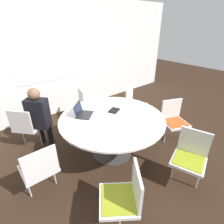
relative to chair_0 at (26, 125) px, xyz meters
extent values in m
plane|color=black|center=(1.09, -1.14, -0.49)|extent=(16.00, 16.00, 0.00)
cube|color=silver|center=(1.09, 1.05, 0.86)|extent=(8.00, 0.06, 2.70)
cube|color=white|center=(1.09, 1.01, 1.06)|extent=(1.80, 0.01, 1.30)
cylinder|color=#333333|center=(1.09, -1.14, -0.48)|extent=(0.71, 0.71, 0.02)
cylinder|color=#333333|center=(1.09, -1.14, -0.12)|extent=(0.12, 0.12, 0.70)
cylinder|color=white|center=(1.09, -1.14, 0.24)|extent=(1.75, 1.75, 0.03)
cube|color=silver|center=(0.05, 0.04, -0.07)|extent=(0.61, 0.61, 0.04)
cube|color=#4C5156|center=(0.05, 0.04, -0.05)|extent=(0.53, 0.53, 0.01)
cube|color=silver|center=(-0.10, -0.08, 0.15)|extent=(0.30, 0.33, 0.40)
cylinder|color=silver|center=(-0.07, 0.18, -0.29)|extent=(0.02, 0.02, 0.40)
cylinder|color=silver|center=(0.17, -0.09, -0.29)|extent=(0.02, 0.02, 0.40)
cube|color=silver|center=(-0.19, -1.13, -0.07)|extent=(0.44, 0.42, 0.04)
cube|color=red|center=(-0.19, -1.13, -0.05)|extent=(0.39, 0.37, 0.01)
cube|color=silver|center=(-0.19, -1.32, 0.15)|extent=(0.42, 0.03, 0.40)
cylinder|color=silver|center=(-0.37, -1.13, -0.29)|extent=(0.02, 0.02, 0.40)
cylinder|color=silver|center=(-0.01, -1.13, -0.29)|extent=(0.02, 0.02, 0.40)
cube|color=silver|center=(0.33, -2.16, -0.07)|extent=(0.60, 0.60, 0.04)
cube|color=olive|center=(0.33, -2.16, -0.05)|extent=(0.53, 0.53, 0.01)
cube|color=silver|center=(0.48, -2.28, 0.15)|extent=(0.27, 0.35, 0.40)
cylinder|color=silver|center=(0.44, -2.02, -0.29)|extent=(0.02, 0.02, 0.40)
cube|color=silver|center=(1.48, -2.35, -0.07)|extent=(0.54, 0.55, 0.04)
cube|color=olive|center=(1.48, -2.35, -0.05)|extent=(0.47, 0.48, 0.01)
cube|color=silver|center=(1.67, -2.29, 0.15)|extent=(0.16, 0.41, 0.40)
cylinder|color=silver|center=(1.54, -2.52, -0.29)|extent=(0.02, 0.02, 0.40)
cylinder|color=silver|center=(1.43, -2.18, -0.29)|extent=(0.02, 0.02, 0.40)
cube|color=silver|center=(2.26, -1.65, -0.07)|extent=(0.57, 0.56, 0.04)
cube|color=#E04C1E|center=(2.26, -1.65, -0.05)|extent=(0.50, 0.49, 0.01)
cube|color=silver|center=(2.33, -1.47, 0.15)|extent=(0.40, 0.19, 0.40)
cylinder|color=silver|center=(2.42, -1.72, -0.29)|extent=(0.02, 0.02, 0.40)
cylinder|color=silver|center=(2.09, -1.58, -0.29)|extent=(0.02, 0.02, 0.40)
cube|color=silver|center=(2.26, -0.63, -0.07)|extent=(0.57, 0.56, 0.04)
cube|color=gold|center=(2.26, -0.63, -0.05)|extent=(0.50, 0.49, 0.01)
cube|color=silver|center=(2.18, -0.45, 0.15)|extent=(0.40, 0.19, 0.40)
cylinder|color=silver|center=(2.42, -0.56, -0.29)|extent=(0.02, 0.02, 0.40)
cylinder|color=silver|center=(2.09, -0.70, -0.29)|extent=(0.02, 0.02, 0.40)
cube|color=silver|center=(1.44, 0.08, -0.07)|extent=(0.53, 0.54, 0.04)
cube|color=olive|center=(1.44, 0.08, -0.05)|extent=(0.46, 0.47, 0.01)
cube|color=silver|center=(1.26, 0.14, 0.15)|extent=(0.15, 0.41, 0.40)
cylinder|color=silver|center=(1.49, 0.26, -0.29)|extent=(0.02, 0.02, 0.40)
cylinder|color=silver|center=(1.39, -0.09, -0.29)|extent=(0.02, 0.02, 0.40)
cylinder|color=black|center=(0.22, 0.00, -0.27)|extent=(0.10, 0.10, 0.44)
cylinder|color=black|center=(0.34, -0.14, -0.27)|extent=(0.10, 0.10, 0.44)
cube|color=black|center=(0.21, -0.14, 0.22)|extent=(0.40, 0.42, 0.55)
sphere|color=brown|center=(0.21, -0.14, 0.60)|extent=(0.20, 0.20, 0.20)
cube|color=#232326|center=(0.78, -0.79, 0.27)|extent=(0.39, 0.38, 0.02)
cube|color=#232326|center=(0.71, -0.70, 0.38)|extent=(0.27, 0.24, 0.20)
cube|color=black|center=(0.71, -0.71, 0.38)|extent=(0.24, 0.21, 0.17)
cube|color=black|center=(1.26, -0.99, 0.27)|extent=(0.25, 0.22, 0.02)
camera|label=1|loc=(-0.53, -3.08, 1.69)|focal=28.00mm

